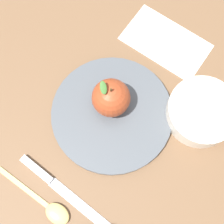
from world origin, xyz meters
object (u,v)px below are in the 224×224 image
spoon (50,208)px  knife (57,186)px  apple (109,97)px  dinner_plate (112,114)px  linen_napkin (166,42)px  side_bowl (202,111)px

spoon → knife: bearing=-93.2°
apple → knife: bearing=70.2°
dinner_plate → spoon: bearing=69.4°
spoon → linen_napkin: (-0.16, -0.38, -0.00)m
side_bowl → knife: 0.31m
side_bowl → linen_napkin: (0.09, -0.15, -0.02)m
dinner_plate → side_bowl: bearing=-168.4°
side_bowl → linen_napkin: bearing=-58.8°
dinner_plate → apple: (0.01, -0.02, 0.04)m
apple → spoon: bearing=73.2°
knife → linen_napkin: bearing=-114.1°
apple → linen_napkin: size_ratio=0.48×
dinner_plate → side_bowl: (-0.17, -0.03, 0.02)m
dinner_plate → knife: 0.17m
side_bowl → apple: bearing=5.5°
apple → knife: 0.19m
knife → spoon: (0.00, 0.04, 0.00)m
knife → spoon: spoon is taller
dinner_plate → spoon: size_ratio=1.49×
knife → apple: bearing=-109.8°
side_bowl → linen_napkin: side_bowl is taller
linen_napkin → dinner_plate: bearing=66.4°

